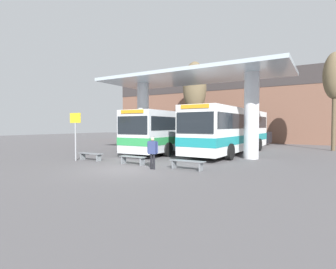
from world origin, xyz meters
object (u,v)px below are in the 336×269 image
at_px(waiting_bench_mid_platform, 187,163).
at_px(parked_car_street, 251,135).
at_px(waiting_bench_far_platform, 91,155).
at_px(pedestrian_waiting, 153,150).
at_px(transit_bus_center_bay, 231,129).
at_px(poplar_tree_behind_right, 335,77).
at_px(waiting_bench_near_pillar, 133,158).
at_px(info_sign_platform, 75,127).
at_px(transit_bus_left_bay, 177,130).
at_px(poplar_tree_behind_left, 195,88).

bearing_deg(waiting_bench_mid_platform, parked_car_street, 94.42).
height_order(waiting_bench_mid_platform, waiting_bench_far_platform, same).
distance_m(pedestrian_waiting, parked_car_street, 19.88).
distance_m(transit_bus_center_bay, waiting_bench_mid_platform, 8.62).
bearing_deg(poplar_tree_behind_right, waiting_bench_near_pillar, -122.77).
height_order(waiting_bench_near_pillar, parked_car_street, parked_car_street).
xyz_separation_m(info_sign_platform, pedestrian_waiting, (5.77, -0.13, -1.13)).
bearing_deg(info_sign_platform, pedestrian_waiting, -1.29).
distance_m(transit_bus_left_bay, poplar_tree_behind_right, 14.16).
bearing_deg(waiting_bench_far_platform, poplar_tree_behind_right, 49.27).
bearing_deg(pedestrian_waiting, waiting_bench_mid_platform, 17.14).
bearing_deg(waiting_bench_far_platform, info_sign_platform, -137.58).
distance_m(waiting_bench_near_pillar, poplar_tree_behind_right, 19.01).
bearing_deg(transit_bus_left_bay, parked_car_street, -107.92).
xyz_separation_m(waiting_bench_far_platform, poplar_tree_behind_right, (13.07, 15.18, 5.93)).
bearing_deg(transit_bus_center_bay, waiting_bench_mid_platform, 95.09).
bearing_deg(transit_bus_center_bay, waiting_bench_far_platform, 55.73).
bearing_deg(waiting_bench_mid_platform, waiting_bench_far_platform, 180.00).
distance_m(waiting_bench_far_platform, parked_car_street, 19.86).
relative_size(poplar_tree_behind_left, parked_car_street, 2.26).
distance_m(transit_bus_left_bay, pedestrian_waiting, 9.39).
xyz_separation_m(transit_bus_left_bay, transit_bus_center_bay, (4.48, 0.46, 0.11)).
relative_size(transit_bus_center_bay, waiting_bench_far_platform, 7.16).
xyz_separation_m(waiting_bench_far_platform, pedestrian_waiting, (5.13, -0.72, 0.62)).
bearing_deg(pedestrian_waiting, waiting_bench_near_pillar, 150.53).
bearing_deg(poplar_tree_behind_left, pedestrian_waiting, -71.20).
distance_m(waiting_bench_near_pillar, waiting_bench_far_platform, 3.30).
distance_m(pedestrian_waiting, poplar_tree_behind_right, 18.56).
height_order(poplar_tree_behind_left, parked_car_street, poplar_tree_behind_left).
relative_size(transit_bus_left_bay, poplar_tree_behind_right, 1.48).
distance_m(transit_bus_left_bay, poplar_tree_behind_left, 10.74).
xyz_separation_m(poplar_tree_behind_right, parked_car_street, (-7.89, 3.98, -5.24)).
height_order(transit_bus_left_bay, transit_bus_center_bay, transit_bus_center_bay).
xyz_separation_m(waiting_bench_near_pillar, info_sign_platform, (-3.95, -0.59, 1.75)).
bearing_deg(info_sign_platform, poplar_tree_behind_left, 91.05).
bearing_deg(info_sign_platform, waiting_bench_mid_platform, 4.61).
height_order(waiting_bench_far_platform, parked_car_street, parked_car_street).
bearing_deg(waiting_bench_far_platform, transit_bus_left_bay, 77.78).
height_order(transit_bus_center_bay, waiting_bench_far_platform, transit_bus_center_bay).
distance_m(transit_bus_left_bay, parked_car_street, 11.71).
bearing_deg(poplar_tree_behind_left, parked_car_street, 17.78).
bearing_deg(poplar_tree_behind_right, info_sign_platform, -131.02).
distance_m(transit_bus_center_bay, info_sign_platform, 11.36).
distance_m(waiting_bench_mid_platform, poplar_tree_behind_right, 17.51).
bearing_deg(waiting_bench_near_pillar, transit_bus_center_bay, 71.03).
relative_size(waiting_bench_near_pillar, parked_car_street, 0.38).
bearing_deg(waiting_bench_mid_platform, info_sign_platform, -175.39).
bearing_deg(parked_car_street, pedestrian_waiting, -87.36).
distance_m(waiting_bench_near_pillar, poplar_tree_behind_left, 18.80).
bearing_deg(poplar_tree_behind_left, waiting_bench_mid_platform, -66.04).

